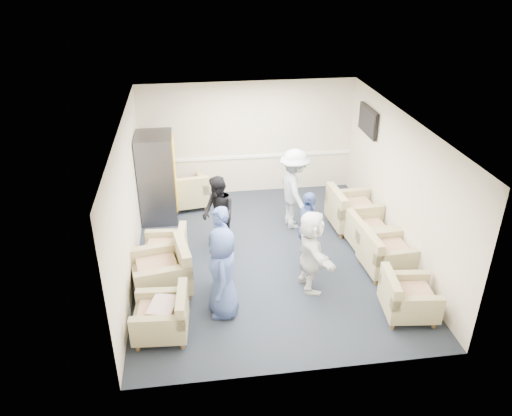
{
  "coord_description": "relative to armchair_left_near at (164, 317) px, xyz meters",
  "views": [
    {
      "loc": [
        -1.36,
        -8.05,
        5.3
      ],
      "look_at": [
        -0.2,
        0.2,
        0.97
      ],
      "focal_mm": 35.0,
      "sensor_mm": 36.0,
      "label": 1
    }
  ],
  "objects": [
    {
      "name": "right_wall",
      "position": [
        4.41,
        1.95,
        1.03
      ],
      "size": [
        0.02,
        6.0,
        2.7
      ],
      "primitive_type": "cube",
      "color": "beige",
      "rests_on": "floor"
    },
    {
      "name": "armchair_left_near",
      "position": [
        0.0,
        0.0,
        0.0
      ],
      "size": [
        0.87,
        0.87,
        0.65
      ],
      "rotation": [
        0.0,
        0.0,
        -1.65
      ],
      "color": "#988E62",
      "rests_on": "floor"
    },
    {
      "name": "armchair_right_midfar",
      "position": [
        3.9,
        2.09,
        -0.01
      ],
      "size": [
        0.84,
        0.84,
        0.63
      ],
      "rotation": [
        0.0,
        0.0,
        1.64
      ],
      "color": "#988E62",
      "rests_on": "floor"
    },
    {
      "name": "armchair_right_midnear",
      "position": [
        3.94,
        1.17,
        0.03
      ],
      "size": [
        0.93,
        0.93,
        0.7
      ],
      "rotation": [
        0.0,
        0.0,
        1.63
      ],
      "color": "#988E62",
      "rests_on": "floor"
    },
    {
      "name": "left_wall",
      "position": [
        -0.59,
        1.95,
        1.03
      ],
      "size": [
        0.02,
        6.0,
        2.7
      ],
      "primitive_type": "cube",
      "color": "beige",
      "rests_on": "floor"
    },
    {
      "name": "person_mid_left",
      "position": [
        0.94,
        1.02,
        0.47
      ],
      "size": [
        0.59,
        0.69,
        1.6
      ],
      "primitive_type": "imported",
      "rotation": [
        0.0,
        0.0,
        -1.15
      ],
      "color": "#3D5292",
      "rests_on": "floor"
    },
    {
      "name": "chair_rail",
      "position": [
        1.91,
        4.93,
        0.58
      ],
      "size": [
        4.98,
        0.04,
        0.06
      ],
      "primitive_type": "cube",
      "color": "white",
      "rests_on": "back_wall"
    },
    {
      "name": "person_back_right",
      "position": [
        2.64,
        3.07,
        0.54
      ],
      "size": [
        0.77,
        1.19,
        1.74
      ],
      "primitive_type": "imported",
      "rotation": [
        0.0,
        0.0,
        1.69
      ],
      "color": "beige",
      "rests_on": "floor"
    },
    {
      "name": "armchair_left_mid",
      "position": [
        -0.01,
        1.14,
        0.05
      ],
      "size": [
        1.09,
        1.09,
        0.76
      ],
      "rotation": [
        0.0,
        0.0,
        -1.4
      ],
      "color": "#988E62",
      "rests_on": "floor"
    },
    {
      "name": "person_front_right",
      "position": [
        2.48,
        0.87,
        0.42
      ],
      "size": [
        0.53,
        1.41,
        1.49
      ],
      "primitive_type": "imported",
      "rotation": [
        0.0,
        0.0,
        1.63
      ],
      "color": "white",
      "rests_on": "floor"
    },
    {
      "name": "person_front_left",
      "position": [
        0.94,
        0.4,
        0.46
      ],
      "size": [
        0.53,
        0.79,
        1.56
      ],
      "primitive_type": "imported",
      "rotation": [
        0.0,
        0.0,
        -1.62
      ],
      "color": "#3D5292",
      "rests_on": "floor"
    },
    {
      "name": "ceiling",
      "position": [
        1.91,
        1.95,
        2.38
      ],
      "size": [
        6.0,
        6.0,
        0.0
      ],
      "primitive_type": "plane",
      "rotation": [
        3.14,
        0.0,
        0.0
      ],
      "color": "white",
      "rests_on": "back_wall"
    },
    {
      "name": "person_mid_right",
      "position": [
        2.58,
        1.61,
        0.42
      ],
      "size": [
        0.62,
        0.94,
        1.48
      ],
      "primitive_type": "imported",
      "rotation": [
        0.0,
        0.0,
        1.24
      ],
      "color": "#3D5292",
      "rests_on": "floor"
    },
    {
      "name": "backpack",
      "position": [
        0.27,
        1.03,
        -0.06
      ],
      "size": [
        0.31,
        0.23,
        0.51
      ],
      "rotation": [
        0.0,
        0.0,
        0.07
      ],
      "color": "black",
      "rests_on": "floor"
    },
    {
      "name": "back_wall",
      "position": [
        1.91,
        4.95,
        1.03
      ],
      "size": [
        5.0,
        0.02,
        2.7
      ],
      "primitive_type": "cube",
      "color": "beige",
      "rests_on": "floor"
    },
    {
      "name": "armchair_right_near",
      "position": [
        3.83,
        -0.07,
        0.0
      ],
      "size": [
        0.9,
        0.9,
        0.65
      ],
      "rotation": [
        0.0,
        0.0,
        1.46
      ],
      "color": "#988E62",
      "rests_on": "floor"
    },
    {
      "name": "front_wall",
      "position": [
        1.91,
        -1.05,
        1.03
      ],
      "size": [
        5.0,
        0.02,
        2.7
      ],
      "primitive_type": "cube",
      "color": "beige",
      "rests_on": "floor"
    },
    {
      "name": "pillow",
      "position": [
        -0.01,
        0.0,
        0.18
      ],
      "size": [
        0.5,
        0.58,
        0.14
      ],
      "primitive_type": "cube",
      "rotation": [
        0.0,
        0.0,
        -1.85
      ],
      "color": "beige",
      "rests_on": "armchair_left_near"
    },
    {
      "name": "armchair_right_far",
      "position": [
        3.82,
        2.83,
        0.05
      ],
      "size": [
        1.01,
        1.01,
        0.76
      ],
      "rotation": [
        0.0,
        0.0,
        1.63
      ],
      "color": "#988E62",
      "rests_on": "floor"
    },
    {
      "name": "armchair_corner",
      "position": [
        0.42,
        4.28,
        0.03
      ],
      "size": [
        1.01,
        1.01,
        0.72
      ],
      "rotation": [
        0.0,
        0.0,
        3.28
      ],
      "color": "#988E62",
      "rests_on": "floor"
    },
    {
      "name": "floor",
      "position": [
        1.91,
        1.95,
        -0.32
      ],
      "size": [
        6.0,
        6.0,
        0.0
      ],
      "primitive_type": "plane",
      "color": "black",
      "rests_on": "ground"
    },
    {
      "name": "person_back_left",
      "position": [
        1.01,
        2.42,
        0.43
      ],
      "size": [
        0.8,
        0.89,
        1.51
      ],
      "primitive_type": "imported",
      "rotation": [
        0.0,
        0.0,
        -1.2
      ],
      "color": "black",
      "rests_on": "floor"
    },
    {
      "name": "vending_machine",
      "position": [
        -0.18,
        3.86,
        0.64
      ],
      "size": [
        0.78,
        0.91,
        1.92
      ],
      "color": "#4B4B52",
      "rests_on": "floor"
    },
    {
      "name": "tv",
      "position": [
        4.35,
        3.75,
        1.72
      ],
      "size": [
        0.1,
        1.0,
        0.58
      ],
      "color": "black",
      "rests_on": "right_wall"
    },
    {
      "name": "armchair_left_far",
      "position": [
        0.02,
        1.9,
        -0.01
      ],
      "size": [
        0.85,
        0.85,
        0.63
      ],
      "rotation": [
        0.0,
        0.0,
        -1.66
      ],
      "color": "#988E62",
      "rests_on": "floor"
    }
  ]
}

